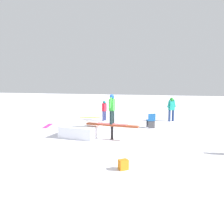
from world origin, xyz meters
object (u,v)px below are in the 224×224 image
at_px(bystander_teal, 171,108).
at_px(bystander_red, 104,109).
at_px(loose_snowboard_lime, 90,117).
at_px(loose_snowboard_magenta, 48,126).
at_px(folding_chair, 151,121).
at_px(backpack_on_snow, 123,165).
at_px(rail_feature, 112,126).
at_px(loose_snowboard_white, 15,133).
at_px(main_rider_on_rail, 112,109).

bearing_deg(bystander_teal, bystander_red, -26.14).
bearing_deg(loose_snowboard_lime, bystander_teal, -27.33).
xyz_separation_m(bystander_red, loose_snowboard_magenta, (-2.92, -2.68, -0.76)).
distance_m(folding_chair, backpack_on_snow, 6.99).
bearing_deg(rail_feature, bystander_red, 116.10).
relative_size(rail_feature, loose_snowboard_magenta, 1.91).
distance_m(loose_snowboard_white, backpack_on_snow, 7.72).
height_order(bystander_teal, loose_snowboard_magenta, bystander_teal).
bearing_deg(bystander_red, rail_feature, -142.35).
bearing_deg(bystander_teal, main_rider_on_rail, 28.12).
distance_m(rail_feature, loose_snowboard_magenta, 5.19).
relative_size(loose_snowboard_lime, backpack_on_snow, 4.34).
bearing_deg(backpack_on_snow, loose_snowboard_white, 111.27).
relative_size(loose_snowboard_magenta, loose_snowboard_lime, 0.94).
bearing_deg(folding_chair, loose_snowboard_white, -0.07).
bearing_deg(main_rider_on_rail, folding_chair, 68.12).
xyz_separation_m(loose_snowboard_white, folding_chair, (7.04, 3.03, 0.40)).
bearing_deg(loose_snowboard_lime, bystander_red, -60.71).
relative_size(bystander_teal, backpack_on_snow, 4.79).
bearing_deg(loose_snowboard_magenta, loose_snowboard_lime, -33.59).
relative_size(bystander_red, loose_snowboard_magenta, 0.99).
bearing_deg(loose_snowboard_lime, rail_feature, -88.49).
xyz_separation_m(loose_snowboard_lime, folding_chair, (4.68, -2.82, 0.40)).
distance_m(bystander_red, folding_chair, 3.84).
relative_size(main_rider_on_rail, folding_chair, 1.72).
height_order(bystander_teal, backpack_on_snow, bystander_teal).
bearing_deg(bystander_red, folding_chair, -100.14).
bearing_deg(backpack_on_snow, folding_chair, 48.65).
xyz_separation_m(rail_feature, loose_snowboard_lime, (-3.02, 5.96, -0.62)).
bearing_deg(rail_feature, folding_chair, 69.79).
relative_size(loose_snowboard_white, folding_chair, 1.49).
xyz_separation_m(bystander_teal, folding_chair, (-1.20, -2.62, -0.50)).
height_order(main_rider_on_rail, bystander_red, main_rider_on_rail).
relative_size(bystander_teal, loose_snowboard_lime, 1.10).
distance_m(rail_feature, bystander_red, 5.28).
bearing_deg(bystander_red, bystander_teal, -61.47).
xyz_separation_m(main_rider_on_rail, bystander_red, (-1.68, 5.01, -0.69)).
xyz_separation_m(loose_snowboard_magenta, folding_chair, (6.25, 0.81, 0.40)).
height_order(loose_snowboard_magenta, folding_chair, folding_chair).
xyz_separation_m(main_rider_on_rail, backpack_on_snow, (1.24, -3.83, -1.30)).
bearing_deg(backpack_on_snow, loose_snowboard_magenta, 95.49).
xyz_separation_m(bystander_red, loose_snowboard_white, (-3.71, -4.89, -0.76)).
xyz_separation_m(loose_snowboard_lime, backpack_on_snow, (4.27, -9.79, 0.16)).
height_order(bystander_teal, loose_snowboard_white, bystander_teal).
bearing_deg(bystander_red, main_rider_on_rail, -142.35).
bearing_deg(bystander_red, backpack_on_snow, -142.59).
bearing_deg(loose_snowboard_white, folding_chair, -9.18).
relative_size(loose_snowboard_magenta, folding_chair, 1.58).
bearing_deg(bystander_teal, loose_snowboard_magenta, -10.81).
distance_m(rail_feature, bystander_teal, 6.43).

